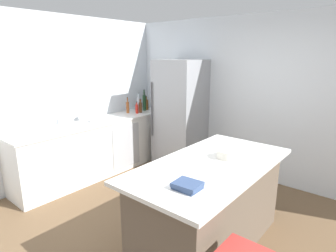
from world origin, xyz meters
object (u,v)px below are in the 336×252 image
object	(u,v)px
refrigerator	(180,114)
paper_towel_roll	(92,114)
hot_sauce_bottle	(137,109)
whiskey_bottle	(146,104)
soda_bottle	(139,103)
vinegar_bottle	(128,107)
syrup_bottle	(140,107)
kitchen_island	(210,204)
olive_oil_bottle	(153,103)
wine_bottle	(144,102)
sink_faucet	(71,115)
cookbook_stack	(187,185)
mixing_bowl	(228,154)

from	to	relation	value
refrigerator	paper_towel_roll	size ratio (longest dim) A/B	6.13
refrigerator	hot_sauce_bottle	bearing A→B (deg)	-157.04
whiskey_bottle	soda_bottle	size ratio (longest dim) A/B	0.76
vinegar_bottle	paper_towel_roll	bearing A→B (deg)	-84.66
paper_towel_roll	whiskey_bottle	size ratio (longest dim) A/B	1.16
whiskey_bottle	syrup_bottle	bearing A→B (deg)	-67.38
kitchen_island	paper_towel_roll	xyz separation A→B (m)	(-2.46, 0.33, 0.58)
kitchen_island	olive_oil_bottle	bearing A→B (deg)	144.21
wine_bottle	vinegar_bottle	size ratio (longest dim) A/B	1.35
paper_towel_roll	soda_bottle	world-z (taller)	soda_bottle
refrigerator	soda_bottle	bearing A→B (deg)	-172.01
sink_faucet	wine_bottle	xyz separation A→B (m)	(0.03, 1.59, 0.00)
hot_sauce_bottle	cookbook_stack	size ratio (longest dim) A/B	0.95
sink_faucet	whiskey_bottle	bearing A→B (deg)	89.94
soda_bottle	mixing_bowl	bearing A→B (deg)	-25.34
whiskey_bottle	cookbook_stack	xyz separation A→B (m)	(2.65, -2.25, -0.07)
kitchen_island	sink_faucet	distance (m)	2.58
soda_bottle	cookbook_stack	bearing A→B (deg)	-37.76
vinegar_bottle	cookbook_stack	bearing A→B (deg)	-33.68
whiskey_bottle	hot_sauce_bottle	xyz separation A→B (m)	(0.12, -0.37, -0.02)
kitchen_island	hot_sauce_bottle	xyz separation A→B (m)	(-2.39, 1.27, 0.54)
olive_oil_bottle	hot_sauce_bottle	bearing A→B (deg)	-87.13
wine_bottle	soda_bottle	xyz separation A→B (m)	(-0.06, -0.10, -0.01)
whiskey_bottle	hot_sauce_bottle	bearing A→B (deg)	-72.28
wine_bottle	olive_oil_bottle	bearing A→B (deg)	67.73
soda_bottle	mixing_bowl	xyz separation A→B (m)	(2.59, -1.23, -0.09)
hot_sauce_bottle	kitchen_island	bearing A→B (deg)	-28.05
whiskey_bottle	syrup_bottle	size ratio (longest dim) A/B	1.03
sink_faucet	paper_towel_roll	xyz separation A→B (m)	(0.05, 0.35, -0.02)
sink_faucet	wine_bottle	bearing A→B (deg)	89.01
whiskey_bottle	wine_bottle	distance (m)	0.10
sink_faucet	vinegar_bottle	bearing A→B (deg)	91.55
paper_towel_roll	wine_bottle	world-z (taller)	wine_bottle
refrigerator	cookbook_stack	distance (m)	2.82
whiskey_bottle	hot_sauce_bottle	world-z (taller)	whiskey_bottle
syrup_bottle	mixing_bowl	xyz separation A→B (m)	(2.45, -1.13, -0.05)
sink_faucet	paper_towel_roll	distance (m)	0.35
whiskey_bottle	cookbook_stack	size ratio (longest dim) A/B	1.16
sink_faucet	whiskey_bottle	distance (m)	1.67
mixing_bowl	cookbook_stack	bearing A→B (deg)	-84.13
sink_faucet	cookbook_stack	distance (m)	2.72
olive_oil_bottle	syrup_bottle	world-z (taller)	olive_oil_bottle
olive_oil_bottle	cookbook_stack	xyz separation A→B (m)	(2.55, -2.35, -0.09)
syrup_bottle	hot_sauce_bottle	bearing A→B (deg)	-87.88
soda_bottle	mixing_bowl	size ratio (longest dim) A/B	1.51
soda_bottle	cookbook_stack	distance (m)	3.39
paper_towel_roll	vinegar_bottle	xyz separation A→B (m)	(-0.08, 0.86, -0.02)
wine_bottle	mixing_bowl	distance (m)	2.87
sink_faucet	syrup_bottle	bearing A→B (deg)	85.18
refrigerator	paper_towel_roll	bearing A→B (deg)	-123.46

